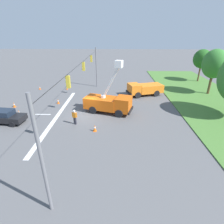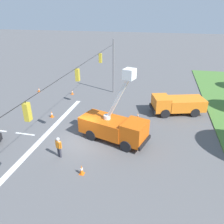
# 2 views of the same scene
# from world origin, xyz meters

# --- Properties ---
(ground_plane) EXTENTS (200.00, 200.00, 0.00)m
(ground_plane) POSITION_xyz_m (0.00, 0.00, 0.00)
(ground_plane) COLOR #565659
(lane_markings) EXTENTS (17.60, 15.25, 0.01)m
(lane_markings) POSITION_xyz_m (0.00, -5.10, 0.00)
(lane_markings) COLOR silver
(lane_markings) RESTS_ON ground
(signal_gantry) EXTENTS (26.20, 0.33, 7.20)m
(signal_gantry) POSITION_xyz_m (-0.02, -0.00, 4.43)
(signal_gantry) COLOR slate
(signal_gantry) RESTS_ON ground
(tree_far_west) EXTENTS (3.89, 3.37, 6.57)m
(tree_far_west) POSITION_xyz_m (-17.29, 21.17, 4.67)
(tree_far_west) COLOR brown
(tree_far_west) RESTS_ON ground
(tree_west) EXTENTS (4.14, 3.75, 7.29)m
(tree_west) POSITION_xyz_m (-8.85, 19.37, 4.99)
(tree_west) COLOR brown
(tree_west) RESTS_ON ground
(utility_truck_bucket_lift) EXTENTS (4.01, 6.52, 6.65)m
(utility_truck_bucket_lift) POSITION_xyz_m (-0.93, 2.83, 1.39)
(utility_truck_bucket_lift) COLOR #D6560F
(utility_truck_bucket_lift) RESTS_ON ground
(utility_truck_support_near) EXTENTS (4.00, 6.23, 2.04)m
(utility_truck_support_near) POSITION_xyz_m (-7.95, 8.40, 1.13)
(utility_truck_support_near) COLOR orange
(utility_truck_support_near) RESTS_ON ground
(sedan_black) EXTENTS (2.26, 4.46, 1.56)m
(sedan_black) POSITION_xyz_m (2.33, -8.93, 0.79)
(sedan_black) COLOR black
(sedan_black) RESTS_ON ground
(road_worker) EXTENTS (0.36, 0.62, 1.77)m
(road_worker) POSITION_xyz_m (2.48, -0.89, 1.00)
(road_worker) COLOR #383842
(road_worker) RESTS_ON ground
(traffic_cone_foreground_left) EXTENTS (0.36, 0.36, 0.63)m
(traffic_cone_foreground_left) POSITION_xyz_m (-10.79, -10.35, 0.30)
(traffic_cone_foreground_left) COLOR orange
(traffic_cone_foreground_left) RESTS_ON ground
(traffic_cone_foreground_right) EXTENTS (0.36, 0.36, 0.74)m
(traffic_cone_foreground_right) POSITION_xyz_m (-2.28, -10.51, 0.36)
(traffic_cone_foreground_right) COLOR orange
(traffic_cone_foreground_right) RESTS_ON ground
(traffic_cone_mid_left) EXTENTS (0.36, 0.36, 0.61)m
(traffic_cone_mid_left) POSITION_xyz_m (0.11, -8.61, 0.29)
(traffic_cone_mid_left) COLOR orange
(traffic_cone_mid_left) RESTS_ON ground
(traffic_cone_mid_right) EXTENTS (0.36, 0.36, 0.66)m
(traffic_cone_mid_right) POSITION_xyz_m (-10.89, -5.34, 0.32)
(traffic_cone_mid_right) COLOR orange
(traffic_cone_mid_right) RESTS_ON ground
(traffic_cone_near_bucket) EXTENTS (0.36, 0.36, 0.79)m
(traffic_cone_near_bucket) POSITION_xyz_m (4.00, 1.52, 0.39)
(traffic_cone_near_bucket) COLOR orange
(traffic_cone_near_bucket) RESTS_ON ground
(traffic_cone_lane_edge_a) EXTENTS (0.36, 0.36, 0.72)m
(traffic_cone_lane_edge_a) POSITION_xyz_m (-3.83, -4.79, 0.35)
(traffic_cone_lane_edge_a) COLOR orange
(traffic_cone_lane_edge_a) RESTS_ON ground
(traffic_cone_far_left) EXTENTS (0.36, 0.36, 0.58)m
(traffic_cone_far_left) POSITION_xyz_m (-5.71, 4.35, 0.27)
(traffic_cone_far_left) COLOR orange
(traffic_cone_far_left) RESTS_ON ground
(traffic_cone_far_right) EXTENTS (0.36, 0.36, 0.65)m
(traffic_cone_far_right) POSITION_xyz_m (-5.29, -0.66, 0.31)
(traffic_cone_far_right) COLOR orange
(traffic_cone_far_right) RESTS_ON ground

